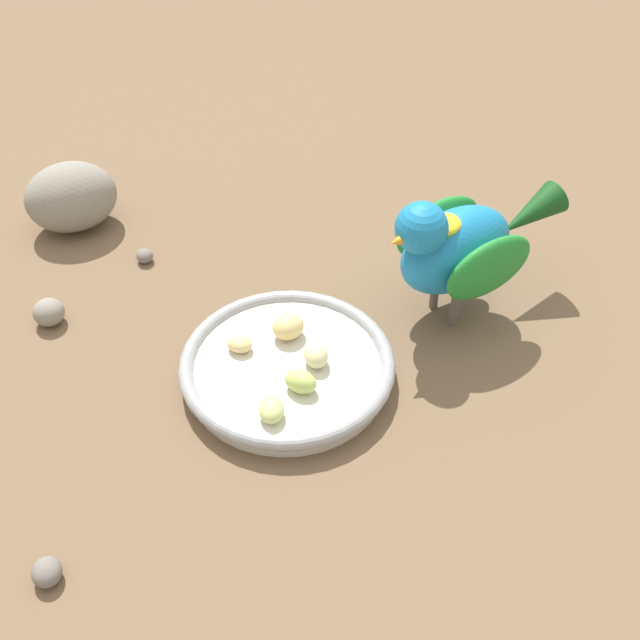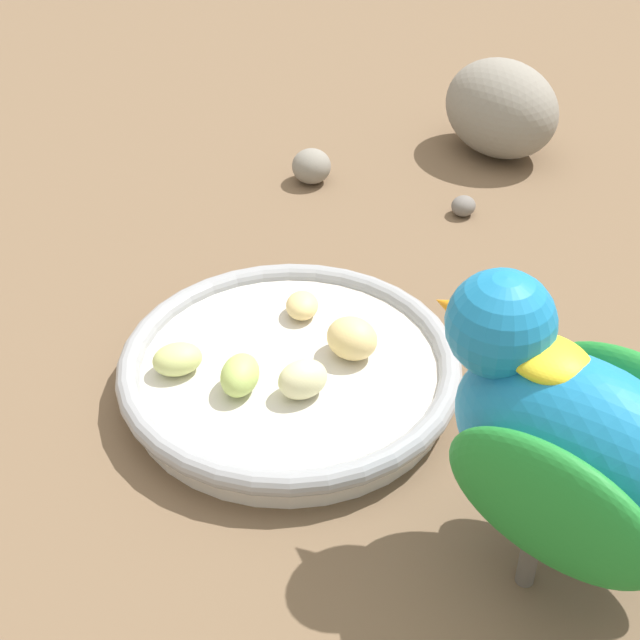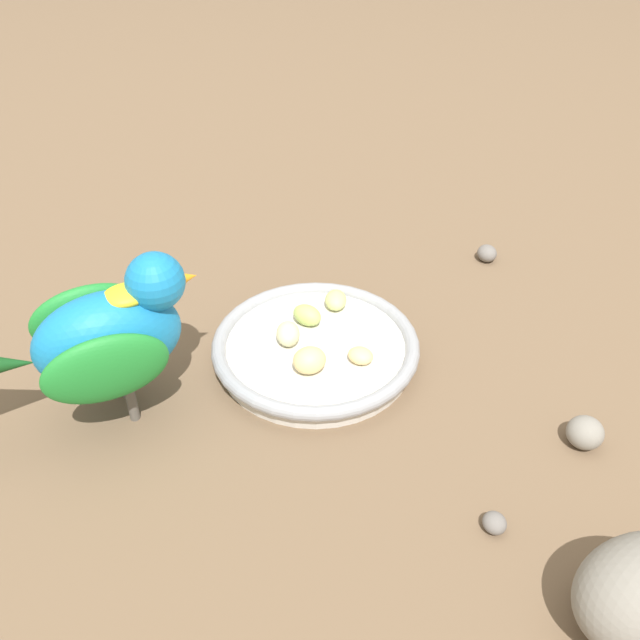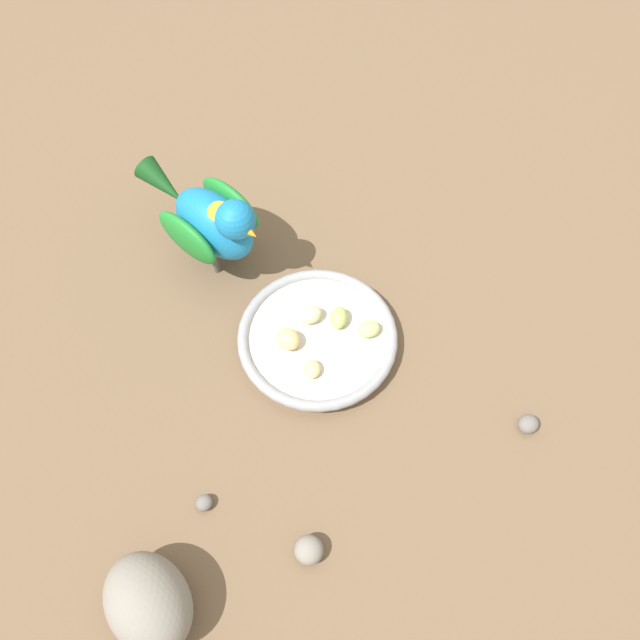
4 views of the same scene
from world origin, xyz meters
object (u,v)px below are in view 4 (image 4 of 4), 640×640
object	(u,v)px
apple_piece_2	(369,329)
pebble_1	(528,424)
feeding_bowl	(318,339)
pebble_2	(204,503)
apple_piece_3	(312,369)
apple_piece_1	(339,318)
parrot	(211,219)
apple_piece_0	(288,339)
rock_large	(148,602)
apple_piece_4	(312,312)
pebble_0	(309,550)

from	to	relation	value
apple_piece_2	pebble_1	size ratio (longest dim) A/B	1.15
feeding_bowl	pebble_1	size ratio (longest dim) A/B	8.00
pebble_2	apple_piece_3	bearing A→B (deg)	-107.09
apple_piece_1	apple_piece_3	world-z (taller)	apple_piece_1
parrot	apple_piece_0	bearing A→B (deg)	-14.03
parrot	rock_large	distance (m)	0.45
apple_piece_4	rock_large	xyz separation A→B (m)	(0.03, 0.38, 0.01)
feeding_bowl	rock_large	size ratio (longest dim) A/B	1.97
apple_piece_2	pebble_2	bearing A→B (deg)	68.34
parrot	pebble_2	world-z (taller)	parrot
apple_piece_2	pebble_0	distance (m)	0.27
apple_piece_3	pebble_2	distance (m)	0.20
apple_piece_1	pebble_2	world-z (taller)	apple_piece_1
apple_piece_2	pebble_0	world-z (taller)	apple_piece_2
apple_piece_0	apple_piece_4	size ratio (longest dim) A/B	1.08
apple_piece_2	rock_large	size ratio (longest dim) A/B	0.28
apple_piece_3	feeding_bowl	bearing A→B (deg)	-76.78
rock_large	pebble_2	bearing A→B (deg)	-90.50
pebble_0	pebble_1	bearing A→B (deg)	-130.75
apple_piece_4	pebble_0	xyz separation A→B (m)	(-0.10, 0.27, -0.02)
pebble_1	pebble_2	size ratio (longest dim) A/B	1.32
apple_piece_2	pebble_1	bearing A→B (deg)	167.78
apple_piece_0	rock_large	size ratio (longest dim) A/B	0.30
apple_piece_1	apple_piece_2	xyz separation A→B (m)	(-0.04, 0.00, -0.00)
apple_piece_1	parrot	xyz separation A→B (m)	(0.19, -0.05, 0.06)
feeding_bowl	rock_large	bearing A→B (deg)	82.24
apple_piece_2	pebble_2	size ratio (longest dim) A/B	1.51
apple_piece_3	apple_piece_4	size ratio (longest dim) A/B	0.84
apple_piece_3	parrot	distance (m)	0.23
apple_piece_2	apple_piece_4	world-z (taller)	apple_piece_4
apple_piece_3	pebble_0	size ratio (longest dim) A/B	0.78
parrot	pebble_2	xyz separation A→B (m)	(-0.13, 0.32, -0.08)
parrot	rock_large	world-z (taller)	parrot
apple_piece_3	pebble_1	bearing A→B (deg)	-173.54
apple_piece_3	pebble_2	xyz separation A→B (m)	(0.06, 0.19, -0.02)
feeding_bowl	apple_piece_3	world-z (taller)	apple_piece_3
feeding_bowl	apple_piece_4	world-z (taller)	apple_piece_4
rock_large	pebble_1	xyz separation A→B (m)	(-0.32, -0.33, -0.03)
apple_piece_3	pebble_0	xyz separation A→B (m)	(-0.07, 0.20, -0.01)
apple_piece_1	pebble_0	size ratio (longest dim) A/B	0.98
apple_piece_1	parrot	bearing A→B (deg)	-13.99
apple_piece_4	apple_piece_0	bearing A→B (deg)	73.60
apple_piece_1	feeding_bowl	bearing A→B (deg)	58.86
pebble_1	apple_piece_4	bearing A→B (deg)	-8.49
feeding_bowl	apple_piece_1	world-z (taller)	apple_piece_1
rock_large	pebble_0	xyz separation A→B (m)	(-0.13, -0.11, -0.03)
apple_piece_2	pebble_0	bearing A→B (deg)	94.78
pebble_0	feeding_bowl	bearing A→B (deg)	-71.50
apple_piece_3	apple_piece_4	world-z (taller)	apple_piece_4
apple_piece_0	pebble_1	bearing A→B (deg)	-179.25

